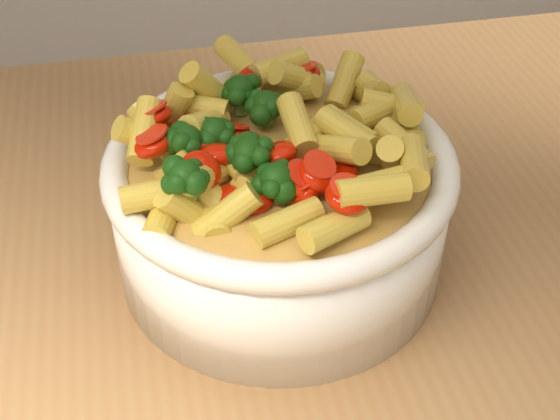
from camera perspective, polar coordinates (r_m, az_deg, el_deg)
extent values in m
cube|color=#A27545|center=(0.61, 8.15, -6.88)|extent=(1.20, 0.80, 0.04)
cylinder|color=white|center=(0.57, 0.00, -0.37)|extent=(0.24, 0.24, 0.10)
ellipsoid|color=white|center=(0.59, 0.00, -2.56)|extent=(0.22, 0.22, 0.04)
torus|color=white|center=(0.54, 0.00, 3.48)|extent=(0.25, 0.25, 0.02)
ellipsoid|color=#F3BE53|center=(0.54, 0.00, 3.48)|extent=(0.21, 0.21, 0.02)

